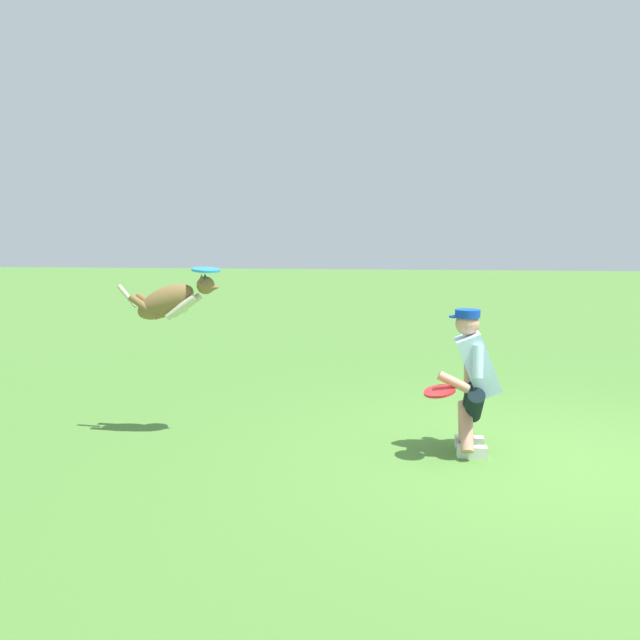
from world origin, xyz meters
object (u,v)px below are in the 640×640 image
Objects in this scene: person at (473,376)px; dog at (170,301)px; frisbee_flying at (206,270)px; frisbee_held at (439,391)px.

person is 2.91m from dog.
frisbee_flying reaches higher than frisbee_held.
dog is (2.83, -0.18, 0.62)m from person.
person is 4.73× the size of frisbee_held.
frisbee_held is (-2.17, 0.41, -1.01)m from frisbee_flying.
frisbee_held is at bearing 169.23° from frisbee_flying.
dog is 0.46m from frisbee_flying.
frisbee_flying is (-0.36, -0.00, 0.30)m from dog.
frisbee_held is at bearing 38.35° from person.
person reaches higher than frisbee_held.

